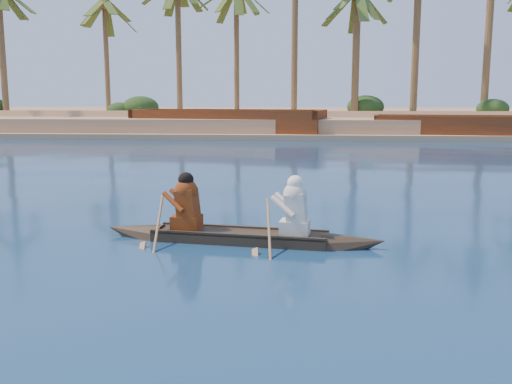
# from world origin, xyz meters

# --- Properties ---
(sandy_embankment) EXTENTS (150.00, 51.00, 1.50)m
(sandy_embankment) POSITION_xyz_m (0.00, 46.89, 0.53)
(sandy_embankment) COLOR tan
(sandy_embankment) RESTS_ON ground
(palm_grove) EXTENTS (110.00, 14.00, 16.00)m
(palm_grove) POSITION_xyz_m (0.00, 35.00, 8.00)
(palm_grove) COLOR #2D4C1A
(palm_grove) RESTS_ON ground
(shrub_cluster) EXTENTS (100.00, 6.00, 2.40)m
(shrub_cluster) POSITION_xyz_m (0.00, 31.50, 1.20)
(shrub_cluster) COLOR #203714
(shrub_cluster) RESTS_ON ground
(canoe) EXTENTS (5.51, 1.46, 1.51)m
(canoe) POSITION_xyz_m (8.00, -4.00, 0.29)
(canoe) COLOR #31261A
(canoe) RESTS_ON ground
(barge_mid) EXTENTS (13.99, 6.86, 2.23)m
(barge_mid) POSITION_xyz_m (3.98, 25.92, 0.78)
(barge_mid) COLOR maroon
(barge_mid) RESTS_ON ground
(barge_right) EXTENTS (11.46, 5.05, 1.85)m
(barge_right) POSITION_xyz_m (19.60, 24.51, 0.65)
(barge_right) COLOR maroon
(barge_right) RESTS_ON ground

